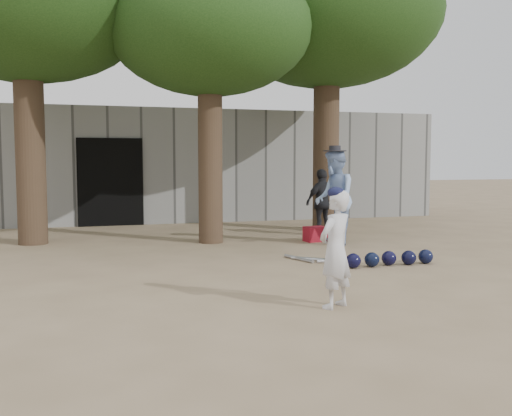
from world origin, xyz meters
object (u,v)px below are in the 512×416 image
object	(u,v)px
spectator_blue	(334,198)
red_bag	(315,234)
spectator_dark	(322,202)
boy_player	(335,249)

from	to	relation	value
spectator_blue	red_bag	xyz separation A→B (m)	(-0.14, 0.60, -0.78)
spectator_blue	spectator_dark	bearing A→B (deg)	-177.76
red_bag	spectator_blue	bearing A→B (deg)	-76.73
boy_player	spectator_dark	xyz separation A→B (m)	(2.30, 5.77, 0.07)
boy_player	red_bag	world-z (taller)	boy_player
spectator_blue	red_bag	world-z (taller)	spectator_blue
boy_player	spectator_blue	world-z (taller)	spectator_blue
spectator_dark	red_bag	bearing A→B (deg)	43.25
boy_player	red_bag	bearing A→B (deg)	-141.71
boy_player	red_bag	size ratio (longest dim) A/B	3.13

